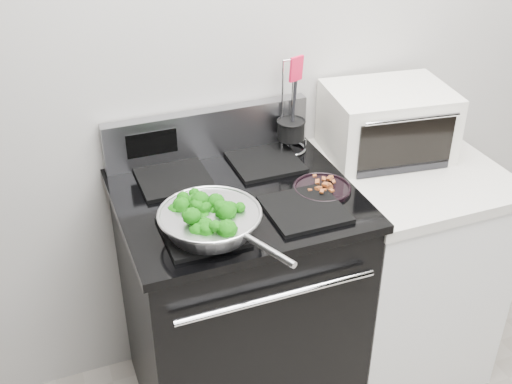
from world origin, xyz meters
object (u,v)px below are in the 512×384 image
gas_range (238,300)px  utensil_holder (291,134)px  toaster_oven (387,122)px  bacon_plate (322,186)px  skillet (211,221)px

gas_range → utensil_holder: bearing=37.2°
toaster_oven → bacon_plate: bearing=-143.3°
toaster_oven → skillet: bearing=-150.9°
utensil_holder → toaster_oven: 0.36m
bacon_plate → skillet: bearing=-165.2°
bacon_plate → toaster_oven: 0.43m
skillet → gas_range: bearing=28.4°
utensil_holder → toaster_oven: size_ratio=0.76×
skillet → toaster_oven: (0.80, 0.32, 0.05)m
toaster_oven → utensil_holder: bearing=172.3°
gas_range → skillet: (-0.15, -0.19, 0.51)m
bacon_plate → toaster_oven: toaster_oven is taller
gas_range → utensil_holder: size_ratio=3.06×
skillet → bacon_plate: (0.43, 0.11, -0.03)m
gas_range → bacon_plate: (0.28, -0.08, 0.48)m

